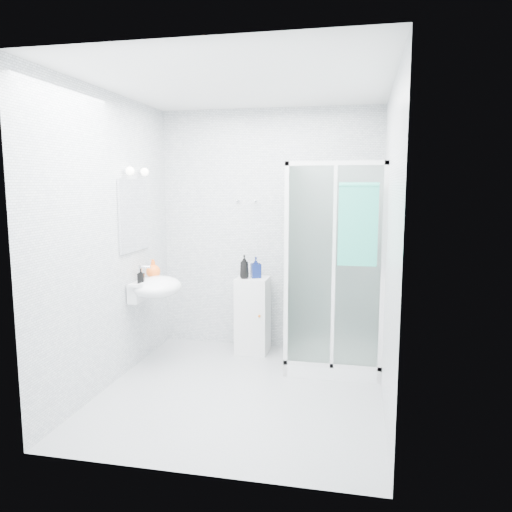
% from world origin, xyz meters
% --- Properties ---
extents(room, '(2.40, 2.60, 2.60)m').
position_xyz_m(room, '(0.00, 0.00, 1.30)').
color(room, silver).
rests_on(room, ground).
extents(shower_enclosure, '(0.90, 0.95, 2.00)m').
position_xyz_m(shower_enclosure, '(0.67, 0.77, 0.45)').
color(shower_enclosure, white).
rests_on(shower_enclosure, ground).
extents(wall_basin, '(0.46, 0.56, 0.35)m').
position_xyz_m(wall_basin, '(-0.99, 0.45, 0.80)').
color(wall_basin, white).
rests_on(wall_basin, ground).
extents(mirror, '(0.02, 0.60, 0.70)m').
position_xyz_m(mirror, '(-1.19, 0.45, 1.50)').
color(mirror, white).
rests_on(mirror, room).
extents(vanity_lights, '(0.10, 0.40, 0.08)m').
position_xyz_m(vanity_lights, '(-1.14, 0.45, 1.92)').
color(vanity_lights, silver).
rests_on(vanity_lights, room).
extents(wall_hooks, '(0.23, 0.06, 0.03)m').
position_xyz_m(wall_hooks, '(-0.25, 1.26, 1.62)').
color(wall_hooks, silver).
rests_on(wall_hooks, room).
extents(storage_cabinet, '(0.34, 0.37, 0.82)m').
position_xyz_m(storage_cabinet, '(-0.13, 1.04, 0.41)').
color(storage_cabinet, silver).
rests_on(storage_cabinet, ground).
extents(hand_towel, '(0.34, 0.05, 0.72)m').
position_xyz_m(hand_towel, '(0.95, 0.36, 1.47)').
color(hand_towel, teal).
rests_on(hand_towel, shower_enclosure).
extents(shampoo_bottle_a, '(0.11, 0.11, 0.25)m').
position_xyz_m(shampoo_bottle_a, '(-0.21, 0.99, 0.94)').
color(shampoo_bottle_a, black).
rests_on(shampoo_bottle_a, storage_cabinet).
extents(shampoo_bottle_b, '(0.13, 0.14, 0.22)m').
position_xyz_m(shampoo_bottle_b, '(-0.10, 1.05, 0.93)').
color(shampoo_bottle_b, '#0D194F').
rests_on(shampoo_bottle_b, storage_cabinet).
extents(soap_dispenser_orange, '(0.19, 0.19, 0.19)m').
position_xyz_m(soap_dispenser_orange, '(-1.06, 0.59, 0.96)').
color(soap_dispenser_orange, orange).
rests_on(soap_dispenser_orange, wall_basin).
extents(soap_dispenser_black, '(0.08, 0.08, 0.14)m').
position_xyz_m(soap_dispenser_black, '(-1.06, 0.31, 0.93)').
color(soap_dispenser_black, black).
rests_on(soap_dispenser_black, wall_basin).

